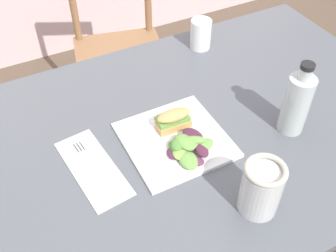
{
  "coord_description": "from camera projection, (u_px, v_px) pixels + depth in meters",
  "views": [
    {
      "loc": [
        -0.46,
        -0.57,
        1.49
      ],
      "look_at": [
        -0.12,
        0.09,
        0.76
      ],
      "focal_mm": 42.62,
      "sensor_mm": 36.0,
      "label": 1
    }
  ],
  "objects": [
    {
      "name": "cup_extra_side",
      "position": [
        201.0,
        34.0,
        1.3
      ],
      "size": [
        0.07,
        0.07,
        0.1
      ],
      "primitive_type": "cylinder",
      "color": "white",
      "rests_on": "dining_table"
    },
    {
      "name": "fork_on_napkin",
      "position": [
        90.0,
        163.0,
        0.97
      ],
      "size": [
        0.04,
        0.19,
        0.0
      ],
      "color": "silver",
      "rests_on": "napkin_folded"
    },
    {
      "name": "bottle_cold_brew",
      "position": [
        296.0,
        106.0,
        1.01
      ],
      "size": [
        0.07,
        0.07,
        0.21
      ],
      "color": "black",
      "rests_on": "dining_table"
    },
    {
      "name": "sandwich_half_front",
      "position": [
        173.0,
        119.0,
        1.03
      ],
      "size": [
        0.09,
        0.05,
        0.06
      ],
      "color": "tan",
      "rests_on": "plate_lunch"
    },
    {
      "name": "mason_jar_iced_tea",
      "position": [
        261.0,
        190.0,
        0.84
      ],
      "size": [
        0.09,
        0.09,
        0.13
      ],
      "color": "#C67528",
      "rests_on": "dining_table"
    },
    {
      "name": "chair_wooden_far",
      "position": [
        119.0,
        50.0,
        1.83
      ],
      "size": [
        0.48,
        0.48,
        0.87
      ],
      "color": "#8E6642",
      "rests_on": "ground"
    },
    {
      "name": "salad_mixed_greens",
      "position": [
        188.0,
        147.0,
        0.98
      ],
      "size": [
        0.13,
        0.13,
        0.03
      ],
      "color": "#602D47",
      "rests_on": "plate_lunch"
    },
    {
      "name": "dining_table",
      "position": [
        182.0,
        161.0,
        1.13
      ],
      "size": [
        1.37,
        0.86,
        0.74
      ],
      "color": "#51565B",
      "rests_on": "ground"
    },
    {
      "name": "plate_lunch",
      "position": [
        175.0,
        140.0,
        1.02
      ],
      "size": [
        0.25,
        0.25,
        0.01
      ],
      "primitive_type": "cube",
      "color": "white",
      "rests_on": "dining_table"
    },
    {
      "name": "napkin_folded",
      "position": [
        93.0,
        168.0,
        0.96
      ],
      "size": [
        0.12,
        0.26,
        0.0
      ],
      "primitive_type": "cube",
      "rotation": [
        0.0,
        0.0,
        0.11
      ],
      "color": "silver",
      "rests_on": "dining_table"
    }
  ]
}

